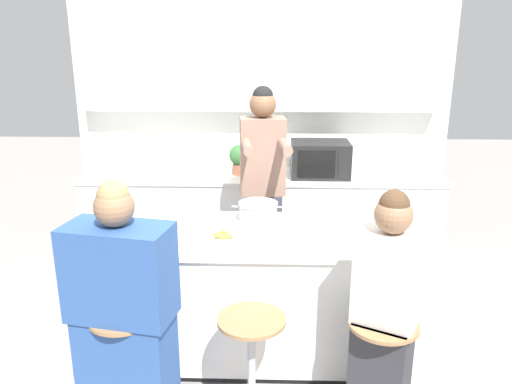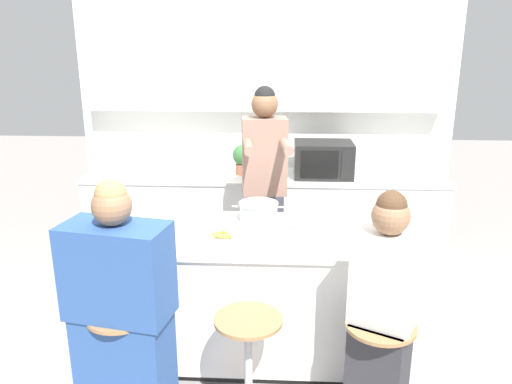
{
  "view_description": "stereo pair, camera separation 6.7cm",
  "coord_description": "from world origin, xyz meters",
  "px_view_note": "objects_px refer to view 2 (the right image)",
  "views": [
    {
      "loc": [
        0.1,
        -3.02,
        2.07
      ],
      "look_at": [
        0.0,
        0.08,
        1.13
      ],
      "focal_mm": 35.0,
      "sensor_mm": 36.0,
      "label": 1
    },
    {
      "loc": [
        0.16,
        -3.02,
        2.07
      ],
      "look_at": [
        0.0,
        0.08,
        1.13
      ],
      "focal_mm": 35.0,
      "sensor_mm": 36.0,
      "label": 2
    }
  ],
  "objects_px": {
    "bar_stool_center": "(249,368)",
    "person_wrapped_blanket": "(121,315)",
    "person_seated_near": "(382,325)",
    "microwave": "(323,159)",
    "person_cooking": "(264,197)",
    "kitchen_island": "(255,293)",
    "cooking_pot": "(258,212)",
    "fruit_bowl": "(305,226)",
    "bar_stool_rightmost": "(377,374)",
    "banana_bunch": "(222,234)",
    "potted_plant": "(243,158)",
    "bar_stool_leftmost": "(125,362)",
    "coffee_cup_near": "(184,222)"
  },
  "relations": [
    {
      "from": "person_cooking",
      "to": "kitchen_island",
      "type": "bearing_deg",
      "value": -98.69
    },
    {
      "from": "potted_plant",
      "to": "bar_stool_rightmost",
      "type": "bearing_deg",
      "value": -67.75
    },
    {
      "from": "cooking_pot",
      "to": "banana_bunch",
      "type": "distance_m",
      "value": 0.39
    },
    {
      "from": "coffee_cup_near",
      "to": "banana_bunch",
      "type": "bearing_deg",
      "value": -29.04
    },
    {
      "from": "person_wrapped_blanket",
      "to": "cooking_pot",
      "type": "bearing_deg",
      "value": 63.38
    },
    {
      "from": "bar_stool_center",
      "to": "person_wrapped_blanket",
      "type": "relative_size",
      "value": 0.47
    },
    {
      "from": "bar_stool_rightmost",
      "to": "person_wrapped_blanket",
      "type": "bearing_deg",
      "value": 179.0
    },
    {
      "from": "bar_stool_rightmost",
      "to": "banana_bunch",
      "type": "relative_size",
      "value": 4.34
    },
    {
      "from": "person_cooking",
      "to": "person_seated_near",
      "type": "bearing_deg",
      "value": -71.02
    },
    {
      "from": "kitchen_island",
      "to": "person_cooking",
      "type": "distance_m",
      "value": 0.86
    },
    {
      "from": "bar_stool_center",
      "to": "cooking_pot",
      "type": "bearing_deg",
      "value": 89.4
    },
    {
      "from": "kitchen_island",
      "to": "coffee_cup_near",
      "type": "relative_size",
      "value": 15.77
    },
    {
      "from": "microwave",
      "to": "kitchen_island",
      "type": "bearing_deg",
      "value": -110.84
    },
    {
      "from": "kitchen_island",
      "to": "cooking_pot",
      "type": "xyz_separation_m",
      "value": [
        0.01,
        0.22,
        0.5
      ]
    },
    {
      "from": "kitchen_island",
      "to": "person_wrapped_blanket",
      "type": "relative_size",
      "value": 1.22
    },
    {
      "from": "fruit_bowl",
      "to": "person_seated_near",
      "type": "bearing_deg",
      "value": -63.09
    },
    {
      "from": "bar_stool_center",
      "to": "person_seated_near",
      "type": "xyz_separation_m",
      "value": [
        0.7,
        0.0,
        0.28
      ]
    },
    {
      "from": "banana_bunch",
      "to": "person_wrapped_blanket",
      "type": "bearing_deg",
      "value": -129.49
    },
    {
      "from": "coffee_cup_near",
      "to": "banana_bunch",
      "type": "distance_m",
      "value": 0.31
    },
    {
      "from": "person_wrapped_blanket",
      "to": "person_seated_near",
      "type": "bearing_deg",
      "value": 10.73
    },
    {
      "from": "person_cooking",
      "to": "person_wrapped_blanket",
      "type": "distance_m",
      "value": 1.61
    },
    {
      "from": "kitchen_island",
      "to": "bar_stool_leftmost",
      "type": "distance_m",
      "value": 0.97
    },
    {
      "from": "bar_stool_leftmost",
      "to": "bar_stool_rightmost",
      "type": "bearing_deg",
      "value": -1.32
    },
    {
      "from": "kitchen_island",
      "to": "cooking_pot",
      "type": "distance_m",
      "value": 0.55
    },
    {
      "from": "bar_stool_center",
      "to": "person_cooking",
      "type": "relative_size",
      "value": 0.38
    },
    {
      "from": "person_cooking",
      "to": "potted_plant",
      "type": "distance_m",
      "value": 0.77
    },
    {
      "from": "bar_stool_center",
      "to": "microwave",
      "type": "distance_m",
      "value": 2.28
    },
    {
      "from": "person_wrapped_blanket",
      "to": "cooking_pot",
      "type": "relative_size",
      "value": 3.97
    },
    {
      "from": "person_seated_near",
      "to": "cooking_pot",
      "type": "bearing_deg",
      "value": 154.47
    },
    {
      "from": "person_cooking",
      "to": "coffee_cup_near",
      "type": "height_order",
      "value": "person_cooking"
    },
    {
      "from": "fruit_bowl",
      "to": "bar_stool_rightmost",
      "type": "bearing_deg",
      "value": -64.4
    },
    {
      "from": "banana_bunch",
      "to": "bar_stool_center",
      "type": "bearing_deg",
      "value": -70.77
    },
    {
      "from": "fruit_bowl",
      "to": "potted_plant",
      "type": "xyz_separation_m",
      "value": [
        -0.51,
        1.39,
        0.13
      ]
    },
    {
      "from": "person_seated_near",
      "to": "kitchen_island",
      "type": "bearing_deg",
      "value": 162.89
    },
    {
      "from": "kitchen_island",
      "to": "bar_stool_center",
      "type": "bearing_deg",
      "value": -90.0
    },
    {
      "from": "bar_stool_center",
      "to": "potted_plant",
      "type": "distance_m",
      "value": 2.26
    },
    {
      "from": "person_cooking",
      "to": "person_seated_near",
      "type": "height_order",
      "value": "person_cooking"
    },
    {
      "from": "person_wrapped_blanket",
      "to": "microwave",
      "type": "xyz_separation_m",
      "value": [
        1.22,
        2.1,
        0.39
      ]
    },
    {
      "from": "person_seated_near",
      "to": "banana_bunch",
      "type": "distance_m",
      "value": 1.11
    },
    {
      "from": "person_wrapped_blanket",
      "to": "kitchen_island",
      "type": "bearing_deg",
      "value": 55.76
    },
    {
      "from": "person_seated_near",
      "to": "coffee_cup_near",
      "type": "distance_m",
      "value": 1.42
    },
    {
      "from": "person_cooking",
      "to": "banana_bunch",
      "type": "xyz_separation_m",
      "value": [
        -0.24,
        -0.84,
        0.01
      ]
    },
    {
      "from": "person_cooking",
      "to": "fruit_bowl",
      "type": "distance_m",
      "value": 0.73
    },
    {
      "from": "bar_stool_rightmost",
      "to": "microwave",
      "type": "distance_m",
      "value": 2.24
    },
    {
      "from": "fruit_bowl",
      "to": "microwave",
      "type": "relative_size",
      "value": 0.33
    },
    {
      "from": "person_seated_near",
      "to": "microwave",
      "type": "bearing_deg",
      "value": 121.61
    },
    {
      "from": "fruit_bowl",
      "to": "potted_plant",
      "type": "bearing_deg",
      "value": 110.31
    },
    {
      "from": "kitchen_island",
      "to": "person_seated_near",
      "type": "distance_m",
      "value": 1.0
    },
    {
      "from": "person_seated_near",
      "to": "bar_stool_center",
      "type": "bearing_deg",
      "value": -152.36
    },
    {
      "from": "bar_stool_rightmost",
      "to": "microwave",
      "type": "height_order",
      "value": "microwave"
    }
  ]
}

